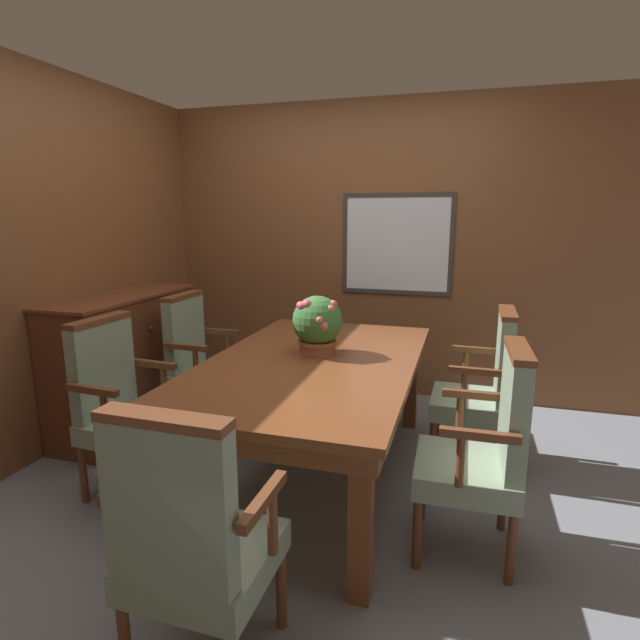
# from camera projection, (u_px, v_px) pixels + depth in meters

# --- Properties ---
(ground_plane) EXTENTS (14.00, 14.00, 0.00)m
(ground_plane) POSITION_uv_depth(u_px,v_px,m) (291.00, 478.00, 2.97)
(ground_plane) COLOR gray
(wall_back) EXTENTS (7.20, 0.08, 2.45)m
(wall_back) POSITION_uv_depth(u_px,v_px,m) (355.00, 251.00, 4.27)
(wall_back) COLOR brown
(wall_back) RESTS_ON ground_plane
(wall_left) EXTENTS (0.06, 7.20, 2.45)m
(wall_left) POSITION_uv_depth(u_px,v_px,m) (44.00, 264.00, 3.17)
(wall_left) COLOR brown
(wall_left) RESTS_ON ground_plane
(dining_table) EXTENTS (1.16, 1.98, 0.72)m
(dining_table) POSITION_uv_depth(u_px,v_px,m) (313.00, 374.00, 2.87)
(dining_table) COLOR brown
(dining_table) RESTS_ON ground_plane
(chair_right_near) EXTENTS (0.46, 0.51, 0.99)m
(chair_right_near) POSITION_uv_depth(u_px,v_px,m) (485.00, 447.00, 2.23)
(chair_right_near) COLOR brown
(chair_right_near) RESTS_ON ground_plane
(chair_right_far) EXTENTS (0.46, 0.51, 0.99)m
(chair_right_far) POSITION_uv_depth(u_px,v_px,m) (483.00, 385.00, 3.02)
(chair_right_far) COLOR brown
(chair_right_far) RESTS_ON ground_plane
(chair_left_far) EXTENTS (0.46, 0.51, 0.99)m
(chair_left_far) POSITION_uv_depth(u_px,v_px,m) (199.00, 359.00, 3.56)
(chair_left_far) COLOR brown
(chair_left_far) RESTS_ON ground_plane
(chair_left_near) EXTENTS (0.48, 0.52, 0.99)m
(chair_left_near) POSITION_uv_depth(u_px,v_px,m) (121.00, 402.00, 2.75)
(chair_left_near) COLOR brown
(chair_left_near) RESTS_ON ground_plane
(chair_head_near) EXTENTS (0.51, 0.46, 0.99)m
(chair_head_near) POSITION_uv_depth(u_px,v_px,m) (192.00, 539.00, 1.60)
(chair_head_near) COLOR brown
(chair_head_near) RESTS_ON ground_plane
(potted_plant) EXTENTS (0.30, 0.29, 0.35)m
(potted_plant) POSITION_uv_depth(u_px,v_px,m) (317.00, 324.00, 2.93)
(potted_plant) COLOR #9E5638
(potted_plant) RESTS_ON dining_table
(sideboard_cabinet) EXTENTS (0.46, 1.25, 0.98)m
(sideboard_cabinet) POSITION_uv_depth(u_px,v_px,m) (128.00, 361.00, 3.63)
(sideboard_cabinet) COLOR brown
(sideboard_cabinet) RESTS_ON ground_plane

